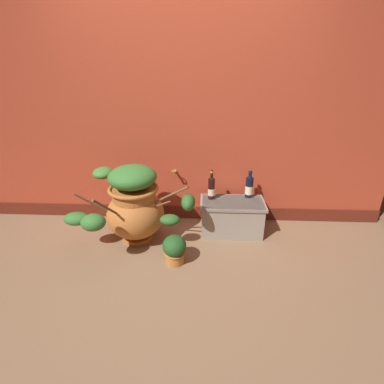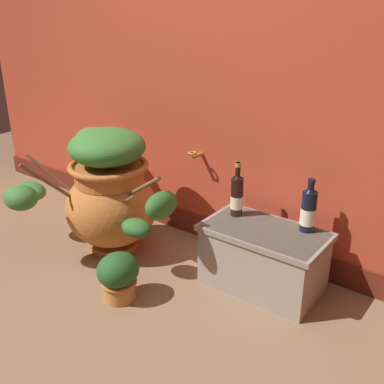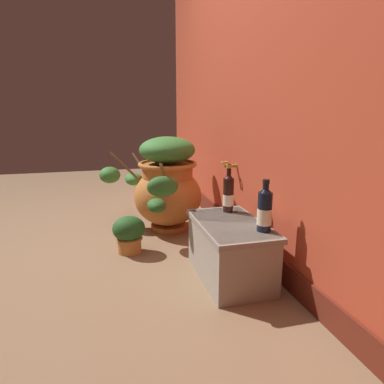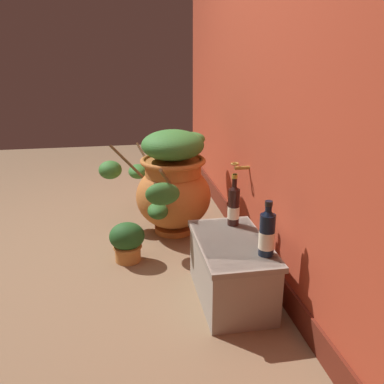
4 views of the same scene
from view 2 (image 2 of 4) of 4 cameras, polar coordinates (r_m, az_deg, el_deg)
The scene contains 7 objects.
ground_plane at distance 2.38m, azimuth -13.55°, elevation -15.84°, with size 7.00×7.00×0.00m, color #896B4C.
back_wall at distance 2.78m, azimuth 4.04°, elevation 19.13°, with size 4.40×0.33×2.60m.
terracotta_urn at distance 2.83m, azimuth -10.45°, elevation 0.03°, with size 1.19×0.86×0.78m.
stone_ledge at distance 2.52m, azimuth 8.86°, elevation -7.90°, with size 0.66×0.37×0.35m.
wine_bottle_left at distance 2.43m, azimuth 14.33°, elevation -2.05°, with size 0.08×0.08×0.29m.
wine_bottle_middle at distance 2.54m, azimuth 5.62°, elevation -0.26°, with size 0.07×0.07×0.31m.
potted_shrub at distance 2.45m, azimuth -9.15°, elevation -10.23°, with size 0.21×0.23×0.27m.
Camera 2 is at (1.52, -1.12, 1.46)m, focal length 42.80 mm.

